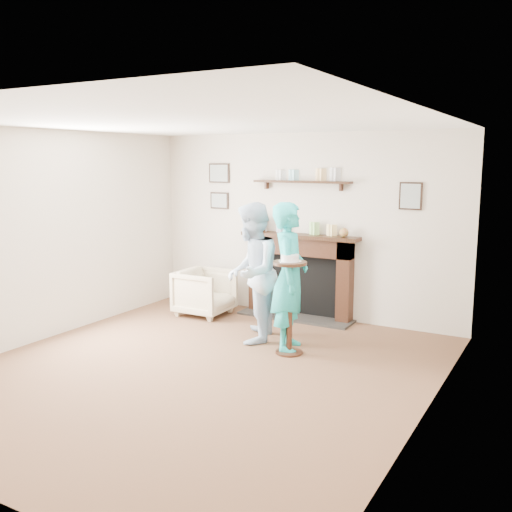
# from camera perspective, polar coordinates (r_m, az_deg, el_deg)

# --- Properties ---
(ground) EXTENTS (5.00, 5.00, 0.00)m
(ground) POSITION_cam_1_polar(r_m,az_deg,el_deg) (5.99, -5.69, -11.35)
(ground) COLOR brown
(ground) RESTS_ON ground
(room_shell) EXTENTS (4.54, 5.02, 2.52)m
(room_shell) POSITION_cam_1_polar(r_m,az_deg,el_deg) (6.20, -2.26, 4.84)
(room_shell) COLOR beige
(room_shell) RESTS_ON ground
(armchair) EXTENTS (0.72, 0.70, 0.64)m
(armchair) POSITION_cam_1_polar(r_m,az_deg,el_deg) (8.06, -5.11, -5.85)
(armchair) COLOR tan
(armchair) RESTS_ON ground
(man) EXTENTS (0.86, 0.97, 1.65)m
(man) POSITION_cam_1_polar(r_m,az_deg,el_deg) (6.91, -0.42, -8.42)
(man) COLOR #B0C0DC
(man) RESTS_ON ground
(woman) EXTENTS (0.58, 0.71, 1.68)m
(woman) POSITION_cam_1_polar(r_m,az_deg,el_deg) (6.63, 3.31, -9.22)
(woman) COLOR teal
(woman) RESTS_ON ground
(pedestal_table) EXTENTS (0.37, 0.37, 1.20)m
(pedestal_table) POSITION_cam_1_polar(r_m,az_deg,el_deg) (6.28, 3.38, -3.32)
(pedestal_table) COLOR black
(pedestal_table) RESTS_ON ground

